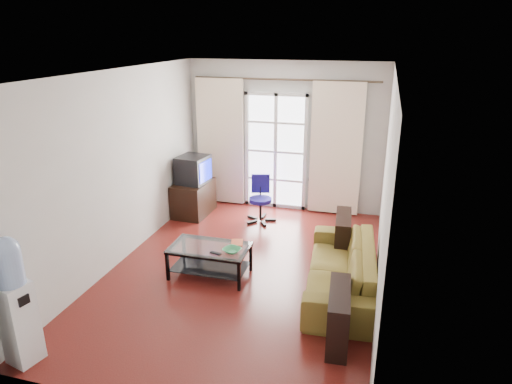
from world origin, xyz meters
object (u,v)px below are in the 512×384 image
sofa (341,268)px  coffee_table (210,257)px  crt_tv (192,169)px  tv_stand (194,198)px  water_cooler (15,299)px  task_chair (260,208)px

sofa → coffee_table: 1.75m
sofa → crt_tv: 3.46m
coffee_table → tv_stand: bearing=118.4°
sofa → tv_stand: (-2.84, 1.91, -0.00)m
sofa → crt_tv: crt_tv is taller
sofa → coffee_table: (-1.75, -0.12, -0.03)m
crt_tv → water_cooler: 4.13m
crt_tv → water_cooler: (-0.10, -4.13, -0.13)m
task_chair → water_cooler: size_ratio=0.59×
task_chair → crt_tv: bearing=166.0°
crt_tv → water_cooler: bearing=-84.9°
tv_stand → crt_tv: 0.55m
coffee_table → crt_tv: bearing=118.4°
water_cooler → crt_tv: bearing=102.0°
crt_tv → task_chair: size_ratio=0.72×
sofa → crt_tv: size_ratio=3.69×
crt_tv → task_chair: 1.40m
coffee_table → tv_stand: (-1.09, 2.02, 0.03)m
sofa → tv_stand: size_ratio=2.59×
tv_stand → water_cooler: 4.15m
tv_stand → sofa: bearing=-31.7°
coffee_table → water_cooler: 2.46m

